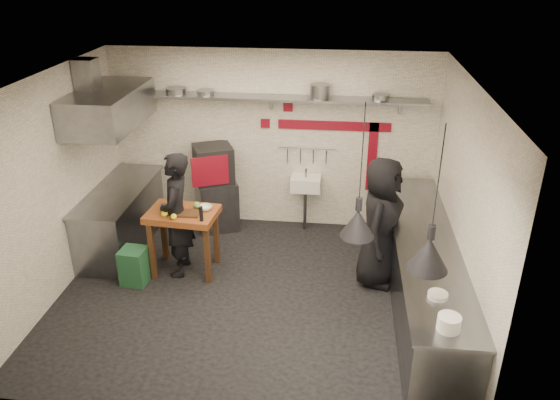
# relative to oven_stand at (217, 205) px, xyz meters

# --- Properties ---
(floor) EXTENTS (5.00, 5.00, 0.00)m
(floor) POSITION_rel_oven_stand_xyz_m (0.85, -1.79, -0.40)
(floor) COLOR black
(floor) RESTS_ON ground
(ceiling) EXTENTS (5.00, 5.00, 0.00)m
(ceiling) POSITION_rel_oven_stand_xyz_m (0.85, -1.79, 2.40)
(ceiling) COLOR beige
(ceiling) RESTS_ON floor
(wall_back) EXTENTS (5.00, 0.04, 2.80)m
(wall_back) POSITION_rel_oven_stand_xyz_m (0.85, 0.31, 1.00)
(wall_back) COLOR white
(wall_back) RESTS_ON floor
(wall_front) EXTENTS (5.00, 0.04, 2.80)m
(wall_front) POSITION_rel_oven_stand_xyz_m (0.85, -3.89, 1.00)
(wall_front) COLOR white
(wall_front) RESTS_ON floor
(wall_left) EXTENTS (0.04, 4.20, 2.80)m
(wall_left) POSITION_rel_oven_stand_xyz_m (-1.65, -1.79, 1.00)
(wall_left) COLOR white
(wall_left) RESTS_ON floor
(wall_right) EXTENTS (0.04, 4.20, 2.80)m
(wall_right) POSITION_rel_oven_stand_xyz_m (3.35, -1.79, 1.00)
(wall_right) COLOR white
(wall_right) RESTS_ON floor
(red_band_horiz) EXTENTS (1.70, 0.02, 0.14)m
(red_band_horiz) POSITION_rel_oven_stand_xyz_m (1.80, 0.29, 1.28)
(red_band_horiz) COLOR maroon
(red_band_horiz) RESTS_ON wall_back
(red_band_vert) EXTENTS (0.14, 0.02, 1.10)m
(red_band_vert) POSITION_rel_oven_stand_xyz_m (2.40, 0.29, 0.80)
(red_band_vert) COLOR maroon
(red_band_vert) RESTS_ON wall_back
(red_tile_a) EXTENTS (0.14, 0.02, 0.14)m
(red_tile_a) POSITION_rel_oven_stand_xyz_m (1.10, 0.29, 1.55)
(red_tile_a) COLOR maroon
(red_tile_a) RESTS_ON wall_back
(red_tile_b) EXTENTS (0.14, 0.02, 0.14)m
(red_tile_b) POSITION_rel_oven_stand_xyz_m (0.75, 0.29, 1.28)
(red_tile_b) COLOR maroon
(red_tile_b) RESTS_ON wall_back
(back_shelf) EXTENTS (4.60, 0.34, 0.04)m
(back_shelf) POSITION_rel_oven_stand_xyz_m (0.85, 0.13, 1.72)
(back_shelf) COLOR slate
(back_shelf) RESTS_ON wall_back
(shelf_bracket_left) EXTENTS (0.04, 0.06, 0.24)m
(shelf_bracket_left) POSITION_rel_oven_stand_xyz_m (-1.05, 0.28, 1.62)
(shelf_bracket_left) COLOR slate
(shelf_bracket_left) RESTS_ON wall_back
(shelf_bracket_mid) EXTENTS (0.04, 0.06, 0.24)m
(shelf_bracket_mid) POSITION_rel_oven_stand_xyz_m (0.85, 0.28, 1.62)
(shelf_bracket_mid) COLOR slate
(shelf_bracket_mid) RESTS_ON wall_back
(shelf_bracket_right) EXTENTS (0.04, 0.06, 0.24)m
(shelf_bracket_right) POSITION_rel_oven_stand_xyz_m (2.75, 0.28, 1.62)
(shelf_bracket_right) COLOR slate
(shelf_bracket_right) RESTS_ON wall_back
(pan_far_left) EXTENTS (0.40, 0.40, 0.09)m
(pan_far_left) POSITION_rel_oven_stand_xyz_m (-0.57, 0.13, 1.79)
(pan_far_left) COLOR slate
(pan_far_left) RESTS_ON back_shelf
(pan_mid_left) EXTENTS (0.33, 0.33, 0.07)m
(pan_mid_left) POSITION_rel_oven_stand_xyz_m (-0.12, 0.13, 1.78)
(pan_mid_left) COLOR slate
(pan_mid_left) RESTS_ON back_shelf
(stock_pot) EXTENTS (0.35, 0.35, 0.20)m
(stock_pot) POSITION_rel_oven_stand_xyz_m (1.57, 0.13, 1.84)
(stock_pot) COLOR slate
(stock_pot) RESTS_ON back_shelf
(pan_right) EXTENTS (0.29, 0.29, 0.08)m
(pan_right) POSITION_rel_oven_stand_xyz_m (2.44, 0.13, 1.78)
(pan_right) COLOR slate
(pan_right) RESTS_ON back_shelf
(oven_stand) EXTENTS (0.77, 0.74, 0.80)m
(oven_stand) POSITION_rel_oven_stand_xyz_m (0.00, 0.00, 0.00)
(oven_stand) COLOR slate
(oven_stand) RESTS_ON floor
(combi_oven) EXTENTS (0.73, 0.71, 0.58)m
(combi_oven) POSITION_rel_oven_stand_xyz_m (-0.03, 0.00, 0.69)
(combi_oven) COLOR black
(combi_oven) RESTS_ON oven_stand
(oven_door) EXTENTS (0.52, 0.26, 0.46)m
(oven_door) POSITION_rel_oven_stand_xyz_m (-0.01, -0.29, 0.69)
(oven_door) COLOR maroon
(oven_door) RESTS_ON combi_oven
(oven_glass) EXTENTS (0.36, 0.17, 0.34)m
(oven_glass) POSITION_rel_oven_stand_xyz_m (-0.06, -0.28, 0.69)
(oven_glass) COLOR black
(oven_glass) RESTS_ON oven_door
(hand_sink) EXTENTS (0.46, 0.34, 0.22)m
(hand_sink) POSITION_rel_oven_stand_xyz_m (1.40, 0.13, 0.38)
(hand_sink) COLOR silver
(hand_sink) RESTS_ON wall_back
(sink_tap) EXTENTS (0.03, 0.03, 0.14)m
(sink_tap) POSITION_rel_oven_stand_xyz_m (1.40, 0.13, 0.56)
(sink_tap) COLOR slate
(sink_tap) RESTS_ON hand_sink
(sink_drain) EXTENTS (0.06, 0.06, 0.66)m
(sink_drain) POSITION_rel_oven_stand_xyz_m (1.40, 0.09, -0.06)
(sink_drain) COLOR slate
(sink_drain) RESTS_ON floor
(utensil_rail) EXTENTS (0.90, 0.02, 0.02)m
(utensil_rail) POSITION_rel_oven_stand_xyz_m (1.40, 0.27, 0.92)
(utensil_rail) COLOR slate
(utensil_rail) RESTS_ON wall_back
(counter_right) EXTENTS (0.70, 3.80, 0.90)m
(counter_right) POSITION_rel_oven_stand_xyz_m (3.00, -1.79, 0.05)
(counter_right) COLOR slate
(counter_right) RESTS_ON floor
(counter_right_top) EXTENTS (0.76, 3.90, 0.03)m
(counter_right_top) POSITION_rel_oven_stand_xyz_m (3.00, -1.79, 0.52)
(counter_right_top) COLOR slate
(counter_right_top) RESTS_ON counter_right
(plate_stack) EXTENTS (0.27, 0.27, 0.15)m
(plate_stack) POSITION_rel_oven_stand_xyz_m (2.97, -3.48, 0.61)
(plate_stack) COLOR silver
(plate_stack) RESTS_ON counter_right_top
(small_bowl_right) EXTENTS (0.22, 0.22, 0.05)m
(small_bowl_right) POSITION_rel_oven_stand_xyz_m (2.95, -2.96, 0.56)
(small_bowl_right) COLOR silver
(small_bowl_right) RESTS_ON counter_right_top
(counter_left) EXTENTS (0.70, 1.90, 0.90)m
(counter_left) POSITION_rel_oven_stand_xyz_m (-1.30, -0.74, 0.05)
(counter_left) COLOR slate
(counter_left) RESTS_ON floor
(counter_left_top) EXTENTS (0.76, 2.00, 0.03)m
(counter_left_top) POSITION_rel_oven_stand_xyz_m (-1.30, -0.74, 0.52)
(counter_left_top) COLOR slate
(counter_left_top) RESTS_ON counter_left
(extractor_hood) EXTENTS (0.78, 1.60, 0.50)m
(extractor_hood) POSITION_rel_oven_stand_xyz_m (-1.25, -0.74, 1.75)
(extractor_hood) COLOR slate
(extractor_hood) RESTS_ON ceiling
(hood_duct) EXTENTS (0.28, 0.28, 0.50)m
(hood_duct) POSITION_rel_oven_stand_xyz_m (-1.50, -0.74, 2.15)
(hood_duct) COLOR slate
(hood_duct) RESTS_ON ceiling
(green_bin) EXTENTS (0.36, 0.36, 0.50)m
(green_bin) POSITION_rel_oven_stand_xyz_m (-0.77, -1.70, -0.15)
(green_bin) COLOR #1D4E2E
(green_bin) RESTS_ON floor
(prep_table) EXTENTS (0.97, 0.72, 0.92)m
(prep_table) POSITION_rel_oven_stand_xyz_m (-0.16, -1.32, 0.06)
(prep_table) COLOR brown
(prep_table) RESTS_ON floor
(cutting_board) EXTENTS (0.33, 0.24, 0.02)m
(cutting_board) POSITION_rel_oven_stand_xyz_m (-0.07, -1.40, 0.53)
(cutting_board) COLOR #432715
(cutting_board) RESTS_ON prep_table
(pepper_mill) EXTENTS (0.06, 0.06, 0.20)m
(pepper_mill) POSITION_rel_oven_stand_xyz_m (0.16, -1.56, 0.62)
(pepper_mill) COLOR black
(pepper_mill) RESTS_ON prep_table
(lemon_a) EXTENTS (0.10, 0.10, 0.09)m
(lemon_a) POSITION_rel_oven_stand_xyz_m (-0.35, -1.49, 0.56)
(lemon_a) COLOR #F6F820
(lemon_a) RESTS_ON prep_table
(lemon_b) EXTENTS (0.10, 0.10, 0.08)m
(lemon_b) POSITION_rel_oven_stand_xyz_m (-0.21, -1.56, 0.56)
(lemon_b) COLOR #F6F820
(lemon_b) RESTS_ON prep_table
(veg_ball) EXTENTS (0.13, 0.13, 0.10)m
(veg_ball) POSITION_rel_oven_stand_xyz_m (0.01, -1.22, 0.57)
(veg_ball) COLOR #649344
(veg_ball) RESTS_ON prep_table
(steel_tray) EXTENTS (0.23, 0.19, 0.03)m
(steel_tray) POSITION_rel_oven_stand_xyz_m (-0.40, -1.21, 0.54)
(steel_tray) COLOR slate
(steel_tray) RESTS_ON prep_table
(bowl) EXTENTS (0.22, 0.22, 0.06)m
(bowl) POSITION_rel_oven_stand_xyz_m (0.13, -1.24, 0.55)
(bowl) COLOR silver
(bowl) RESTS_ON prep_table
(heat_lamp_near) EXTENTS (0.49, 0.49, 1.46)m
(heat_lamp_near) POSITION_rel_oven_stand_xyz_m (2.12, -2.52, 1.67)
(heat_lamp_near) COLOR black
(heat_lamp_near) RESTS_ON ceiling
(heat_lamp_far) EXTENTS (0.44, 0.44, 1.44)m
(heat_lamp_far) POSITION_rel_oven_stand_xyz_m (2.77, -3.13, 1.68)
(heat_lamp_far) COLOR black
(heat_lamp_far) RESTS_ON ceiling
(chef_left) EXTENTS (0.46, 0.66, 1.75)m
(chef_left) POSITION_rel_oven_stand_xyz_m (-0.23, -1.36, 0.48)
(chef_left) COLOR black
(chef_left) RESTS_ON floor
(chef_right) EXTENTS (0.79, 0.99, 1.77)m
(chef_right) POSITION_rel_oven_stand_xyz_m (2.47, -1.29, 0.49)
(chef_right) COLOR black
(chef_right) RESTS_ON floor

